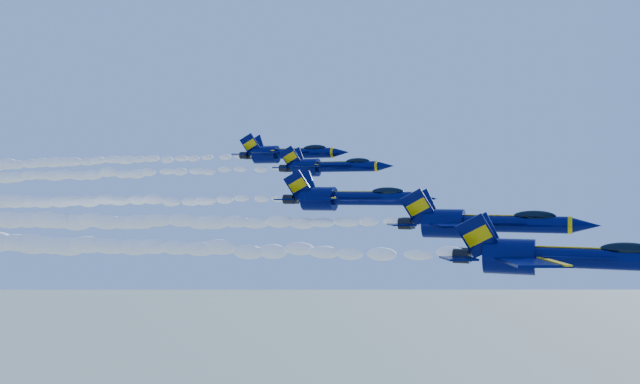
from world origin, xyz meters
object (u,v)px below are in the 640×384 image
at_px(jet_fifth, 287,153).
at_px(jet_third, 348,198).
at_px(jet_fourth, 329,167).
at_px(jet_second, 482,223).
at_px(jet_lead, 559,257).

bearing_deg(jet_fifth, jet_third, -46.62).
bearing_deg(jet_third, jet_fourth, 122.13).
bearing_deg(jet_fourth, jet_second, -33.74).
bearing_deg(jet_third, jet_second, -16.37).
xyz_separation_m(jet_second, jet_fourth, (-22.89, 15.28, 6.83)).
height_order(jet_third, jet_fourth, jet_fourth).
relative_size(jet_second, jet_third, 1.05).
bearing_deg(jet_lead, jet_fourth, 138.23).
distance_m(jet_second, jet_fourth, 28.36).
xyz_separation_m(jet_lead, jet_fourth, (-30.47, 27.22, 8.91)).
distance_m(jet_lead, jet_fifth, 53.36).
distance_m(jet_lead, jet_third, 29.51).
bearing_deg(jet_fifth, jet_lead, -40.15).
height_order(jet_fourth, jet_fifth, jet_fifth).
relative_size(jet_third, jet_fourth, 1.14).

